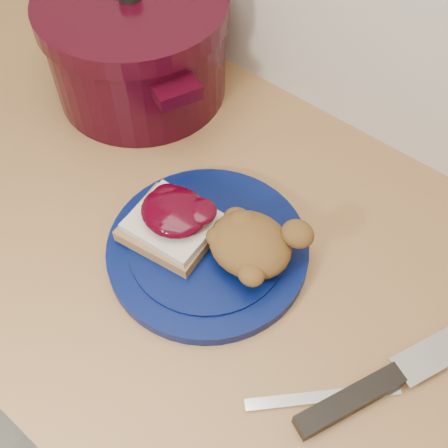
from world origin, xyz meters
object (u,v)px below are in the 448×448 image
Objects in this scene: plate at (208,249)px; dutch_oven at (137,46)px; butter_knife at (323,397)px; pepper_grinder at (156,65)px; chef_knife at (385,381)px.

dutch_oven is (-0.28, 0.17, 0.07)m from plate.
butter_knife is 1.32× the size of pepper_grinder.
plate is 0.22m from butter_knife.
pepper_grinder is at bearing 145.05° from plate.
pepper_grinder is (0.04, 0.00, -0.02)m from dutch_oven.
chef_knife is 0.53m from pepper_grinder.
pepper_grinder reaches higher than plate.
plate is 0.26m from chef_knife.
butter_knife is 0.52m from pepper_grinder.
dutch_oven is at bearing 94.87° from chef_knife.
dutch_oven reaches higher than butter_knife.
chef_knife is 0.91× the size of dutch_oven.
plate is 0.34m from dutch_oven.
pepper_grinder reaches higher than chef_knife.
dutch_oven is at bearing 180.00° from pepper_grinder.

